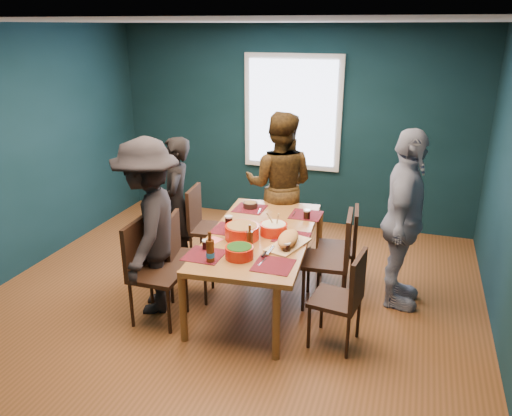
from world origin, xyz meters
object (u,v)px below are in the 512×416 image
Objects in this scene: chair_left_mid at (183,250)px; chair_right_mid at (336,253)px; chair_right_far at (345,242)px; bowl_dumpling at (274,228)px; person_near_left at (149,227)px; bowl_salad at (242,231)px; bowl_herbs at (239,252)px; dining_table at (260,240)px; person_back at (279,185)px; chair_left_far at (203,221)px; cutting_board at (288,240)px; person_far_left at (176,205)px; chair_right_near at (346,293)px; person_right at (404,221)px; chair_left_near at (148,264)px.

chair_right_mid is (1.51, 0.29, 0.06)m from chair_left_mid.
bowl_dumpling is at bearing -146.14° from chair_right_far.
person_near_left is 5.23× the size of bowl_salad.
dining_table is at bearing 89.25° from bowl_herbs.
person_back is (-0.87, 1.02, 0.30)m from chair_right_mid.
person_back reaches higher than chair_left_far.
person_near_left reaches higher than bowl_herbs.
bowl_salad is 1.22× the size of bowl_dumpling.
cutting_board is at bearing -36.12° from dining_table.
bowl_salad is (-0.13, -0.17, 0.14)m from dining_table.
chair_left_mid is at bearing -161.45° from chair_right_far.
bowl_dumpling reaches higher than dining_table.
person_far_left reaches higher than chair_right_mid.
bowl_dumpling is (1.25, -0.39, 0.03)m from person_far_left.
dining_table is 1.04m from chair_left_far.
chair_right_far is at bearing 39.48° from bowl_salad.
chair_right_mid is at bearing 125.19° from person_back.
chair_right_near is (0.93, -0.52, -0.15)m from dining_table.
person_back is 0.98× the size of person_right.
person_back is at bearing 125.52° from chair_right_mid.
chair_right_far is 0.49× the size of person_right.
cutting_board is (0.34, -0.21, 0.13)m from dining_table.
chair_left_far is 0.73m from chair_left_mid.
chair_left_far is 1.21m from chair_left_near.
person_right is (2.11, 0.54, 0.38)m from chair_left_mid.
chair_right_far is 0.71m from person_right.
person_back reaches higher than chair_right_mid.
chair_left_far is 0.96× the size of chair_left_near.
chair_right_near is at bearing 2.96° from chair_left_near.
bowl_salad is (0.76, 0.48, 0.24)m from chair_left_near.
bowl_herbs is at bearing 127.53° from person_right.
bowl_salad is 0.32m from bowl_dumpling.
bowl_dumpling reaches higher than chair_left_near.
chair_right_mid is at bearing 114.23° from chair_right_near.
person_near_left is at bearing -156.04° from chair_right_far.
bowl_dumpling is (0.26, 0.19, -0.01)m from bowl_salad.
chair_left_far is 0.53× the size of person_right.
bowl_salad reaches higher than bowl_herbs.
bowl_herbs is (-0.14, -0.60, -0.00)m from bowl_dumpling.
chair_left_near reaches higher than cutting_board.
person_back is (-1.06, 1.67, 0.36)m from chair_right_near.
chair_right_far is at bearing 75.81° from person_far_left.
person_near_left is 6.40× the size of bowl_dumpling.
person_right is at bearing 17.83° from chair_right_mid.
chair_left_far is at bearing 151.74° from bowl_dumpling.
bowl_salad is at bearing 40.63° from person_far_left.
person_back reaches higher than chair_right_near.
person_back is 6.50× the size of bowl_dumpling.
chair_left_mid is 0.58× the size of person_far_left.
chair_right_far is 1.43× the size of cutting_board.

